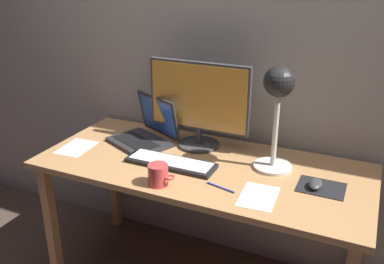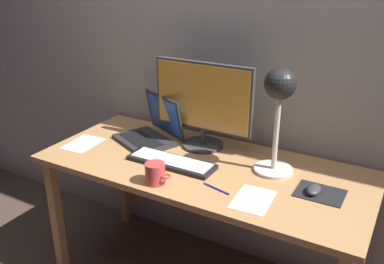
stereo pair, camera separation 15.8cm
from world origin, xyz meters
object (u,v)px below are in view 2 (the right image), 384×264
object	(u,v)px
monitor	(203,102)
keyboard_main	(171,162)
coffee_mug	(155,173)
desk_lamp	(279,99)
laptop	(154,128)
pen	(216,189)
mouse	(314,189)

from	to	relation	value
monitor	keyboard_main	bearing A→B (deg)	-96.99
keyboard_main	coffee_mug	size ratio (longest dim) A/B	3.54
monitor	desk_lamp	distance (m)	0.44
monitor	laptop	bearing A→B (deg)	-168.85
laptop	pen	distance (m)	0.63
desk_lamp	mouse	xyz separation A→B (m)	(0.22, -0.11, -0.33)
desk_lamp	coffee_mug	xyz separation A→B (m)	(-0.42, -0.37, -0.30)
monitor	desk_lamp	bearing A→B (deg)	-11.76
coffee_mug	pen	xyz separation A→B (m)	(0.26, 0.08, -0.04)
keyboard_main	pen	xyz separation A→B (m)	(0.30, -0.11, -0.01)
laptop	coffee_mug	world-z (taller)	laptop
laptop	mouse	xyz separation A→B (m)	(0.92, -0.15, -0.05)
laptop	monitor	bearing A→B (deg)	11.15
coffee_mug	keyboard_main	bearing A→B (deg)	101.42
desk_lamp	pen	world-z (taller)	desk_lamp
laptop	pen	xyz separation A→B (m)	(0.54, -0.32, -0.06)
laptop	coffee_mug	distance (m)	0.49
desk_lamp	coffee_mug	size ratio (longest dim) A/B	3.97
monitor	coffee_mug	size ratio (longest dim) A/B	4.33
laptop	mouse	distance (m)	0.93
keyboard_main	pen	distance (m)	0.32
keyboard_main	laptop	distance (m)	0.32
desk_lamp	pen	xyz separation A→B (m)	(-0.16, -0.28, -0.35)
pen	desk_lamp	bearing A→B (deg)	61.33
keyboard_main	desk_lamp	xyz separation A→B (m)	(0.45, 0.17, 0.34)
coffee_mug	pen	size ratio (longest dim) A/B	0.89
pen	monitor	bearing A→B (deg)	125.60
monitor	coffee_mug	bearing A→B (deg)	-89.15
keyboard_main	mouse	distance (m)	0.67
monitor	coffee_mug	distance (m)	0.50
keyboard_main	coffee_mug	xyz separation A→B (m)	(0.04, -0.19, 0.04)
pen	laptop	bearing A→B (deg)	149.61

